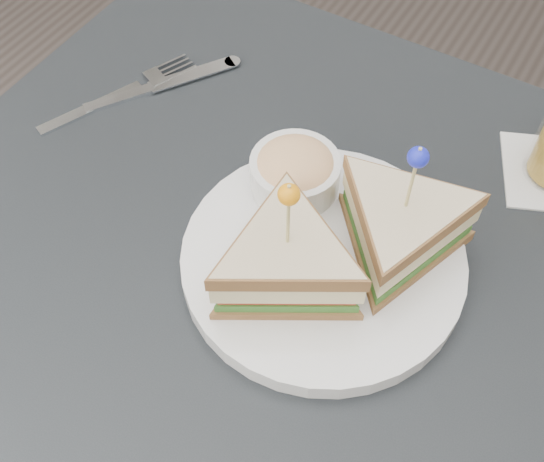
# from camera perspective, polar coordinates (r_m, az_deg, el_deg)

# --- Properties ---
(table) EXTENTS (0.80, 0.80, 0.75)m
(table) POSITION_cam_1_polar(r_m,az_deg,el_deg) (0.76, -1.04, -5.79)
(table) COLOR black
(table) RESTS_ON ground
(plate_meal) EXTENTS (0.32, 0.30, 0.17)m
(plate_meal) POSITION_cam_1_polar(r_m,az_deg,el_deg) (0.66, 5.20, -0.79)
(plate_meal) COLOR white
(plate_meal) RESTS_ON table
(cutlery_fork) EXTENTS (0.10, 0.20, 0.01)m
(cutlery_fork) POSITION_cam_1_polar(r_m,az_deg,el_deg) (0.87, -12.14, 11.34)
(cutlery_fork) COLOR silver
(cutlery_fork) RESTS_ON table
(cutlery_knife) EXTENTS (0.13, 0.18, 0.01)m
(cutlery_knife) POSITION_cam_1_polar(r_m,az_deg,el_deg) (0.87, -9.59, 11.87)
(cutlery_knife) COLOR white
(cutlery_knife) RESTS_ON table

